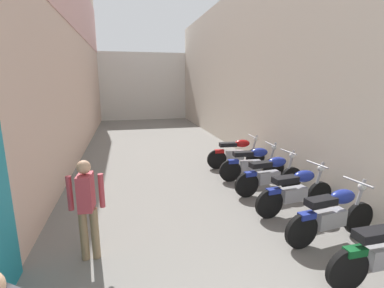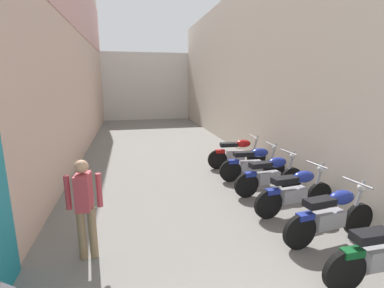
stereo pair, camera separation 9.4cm
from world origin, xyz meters
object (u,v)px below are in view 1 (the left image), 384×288
object	(u,v)px
motorcycle_sixth	(253,163)
pedestrian_mid_alley	(87,203)
motorcycle_fifth	(270,174)
motorcycle_third	(333,213)
motorcycle_seventh	(237,152)
motorcycle_fourth	(296,190)

from	to	relation	value
motorcycle_sixth	pedestrian_mid_alley	bearing A→B (deg)	-145.98
motorcycle_fifth	motorcycle_sixth	distance (m)	0.97
motorcycle_third	motorcycle_fifth	bearing A→B (deg)	90.00
motorcycle_third	motorcycle_fifth	size ratio (longest dim) A/B	1.00
motorcycle_seventh	motorcycle_sixth	bearing A→B (deg)	-90.00
motorcycle_seventh	pedestrian_mid_alley	size ratio (longest dim) A/B	1.18
motorcycle_fourth	pedestrian_mid_alley	size ratio (longest dim) A/B	1.18
motorcycle_third	pedestrian_mid_alley	world-z (taller)	pedestrian_mid_alley
motorcycle_fourth	motorcycle_fifth	xyz separation A→B (m)	(0.00, 1.06, 0.00)
motorcycle_third	pedestrian_mid_alley	size ratio (longest dim) A/B	1.18
motorcycle_sixth	pedestrian_mid_alley	size ratio (longest dim) A/B	1.18
motorcycle_sixth	pedestrian_mid_alley	distance (m)	4.76
motorcycle_fourth	motorcycle_fifth	world-z (taller)	same
motorcycle_third	motorcycle_fourth	xyz separation A→B (m)	(0.00, 1.06, 0.00)
motorcycle_seventh	motorcycle_third	bearing A→B (deg)	-90.00
motorcycle_fourth	motorcycle_sixth	distance (m)	2.03
motorcycle_fourth	motorcycle_sixth	world-z (taller)	same
motorcycle_fourth	motorcycle_fifth	bearing A→B (deg)	90.00
motorcycle_fifth	motorcycle_sixth	bearing A→B (deg)	90.00
motorcycle_fourth	pedestrian_mid_alley	distance (m)	4.00
motorcycle_sixth	motorcycle_seventh	xyz separation A→B (m)	(-0.00, 1.14, 0.00)
pedestrian_mid_alley	motorcycle_fourth	bearing A→B (deg)	9.08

